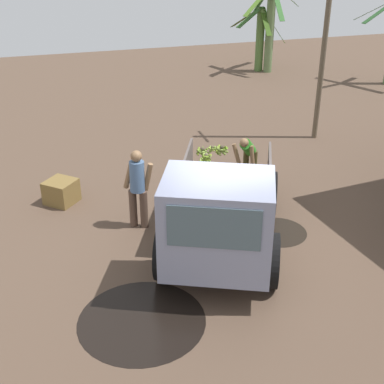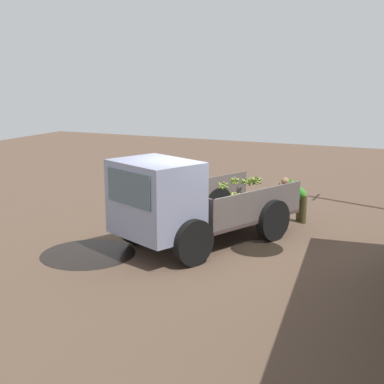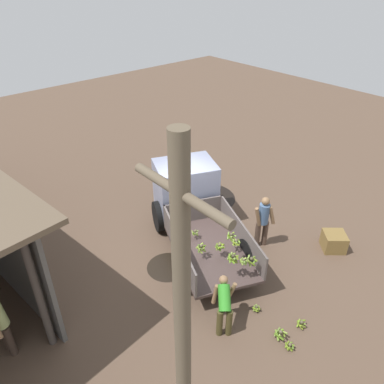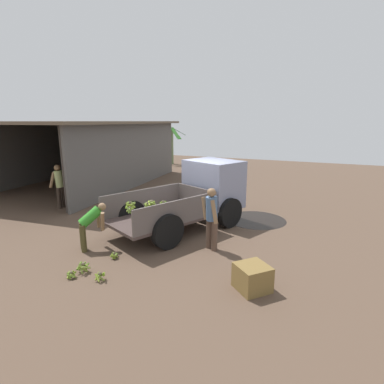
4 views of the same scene
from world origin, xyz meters
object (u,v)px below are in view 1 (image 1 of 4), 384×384
object	(u,v)px
banana_bunch_on_ground_0	(205,163)
banana_bunch_on_ground_3	(203,160)
person_foreground_visitor	(138,185)
person_worker_loading	(248,154)
banana_bunch_on_ground_1	(208,179)
wooden_crate_0	(61,192)
cargo_truck	(219,218)
banana_bunch_on_ground_2	(180,164)
utility_pole	(327,21)

from	to	relation	value
banana_bunch_on_ground_0	banana_bunch_on_ground_3	bearing A→B (deg)	169.17
person_foreground_visitor	person_worker_loading	size ratio (longest dim) A/B	1.35
banana_bunch_on_ground_3	person_foreground_visitor	bearing A→B (deg)	-39.76
banana_bunch_on_ground_1	banana_bunch_on_ground_3	bearing A→B (deg)	167.98
banana_bunch_on_ground_0	wooden_crate_0	distance (m)	3.69
person_worker_loading	banana_bunch_on_ground_3	xyz separation A→B (m)	(-1.36, -0.66, -0.64)
person_foreground_visitor	banana_bunch_on_ground_1	distance (m)	2.61
cargo_truck	person_worker_loading	world-z (taller)	cargo_truck
cargo_truck	wooden_crate_0	size ratio (longest dim) A/B	7.74
person_worker_loading	banana_bunch_on_ground_0	bearing A→B (deg)	-105.84
banana_bunch_on_ground_3	wooden_crate_0	bearing A→B (deg)	-72.26
banana_bunch_on_ground_2	wooden_crate_0	distance (m)	3.16
wooden_crate_0	banana_bunch_on_ground_0	bearing A→B (deg)	103.58
banana_bunch_on_ground_1	wooden_crate_0	distance (m)	3.41
cargo_truck	person_foreground_visitor	world-z (taller)	cargo_truck
banana_bunch_on_ground_0	wooden_crate_0	size ratio (longest dim) A/B	0.47
cargo_truck	banana_bunch_on_ground_3	size ratio (longest dim) A/B	20.75
cargo_truck	person_worker_loading	bearing A→B (deg)	173.91
wooden_crate_0	utility_pole	bearing A→B (deg)	105.31
person_foreground_visitor	wooden_crate_0	distance (m)	2.17
banana_bunch_on_ground_0	wooden_crate_0	bearing A→B (deg)	-76.42
person_worker_loading	banana_bunch_on_ground_3	world-z (taller)	person_worker_loading
banana_bunch_on_ground_3	wooden_crate_0	distance (m)	3.83
cargo_truck	wooden_crate_0	world-z (taller)	cargo_truck
person_foreground_visitor	banana_bunch_on_ground_3	world-z (taller)	person_foreground_visitor
person_foreground_visitor	banana_bunch_on_ground_3	distance (m)	3.54
utility_pole	banana_bunch_on_ground_3	bearing A→B (deg)	-77.21
banana_bunch_on_ground_2	banana_bunch_on_ground_3	bearing A→B (deg)	104.13
utility_pole	person_worker_loading	distance (m)	4.44
utility_pole	banana_bunch_on_ground_1	distance (m)	5.34
utility_pole	banana_bunch_on_ground_3	size ratio (longest dim) A/B	27.74
utility_pole	person_foreground_visitor	bearing A→B (deg)	-59.19
banana_bunch_on_ground_3	person_worker_loading	bearing A→B (deg)	25.95
person_worker_loading	cargo_truck	bearing A→B (deg)	10.33
cargo_truck	banana_bunch_on_ground_2	world-z (taller)	cargo_truck
utility_pole	person_worker_loading	size ratio (longest dim) A/B	5.13
banana_bunch_on_ground_1	person_foreground_visitor	bearing A→B (deg)	-52.37
person_worker_loading	banana_bunch_on_ground_2	xyz separation A→B (m)	(-1.19, -1.31, -0.61)
utility_pole	banana_bunch_on_ground_3	world-z (taller)	utility_pole
utility_pole	person_worker_loading	bearing A→B (deg)	-53.60
banana_bunch_on_ground_1	banana_bunch_on_ground_2	distance (m)	1.05
person_foreground_visitor	cargo_truck	bearing A→B (deg)	-122.81
person_worker_loading	banana_bunch_on_ground_1	world-z (taller)	person_worker_loading
person_foreground_visitor	banana_bunch_on_ground_1	world-z (taller)	person_foreground_visitor
banana_bunch_on_ground_1	wooden_crate_0	size ratio (longest dim) A/B	0.32
banana_bunch_on_ground_1	banana_bunch_on_ground_2	world-z (taller)	banana_bunch_on_ground_2
banana_bunch_on_ground_3	wooden_crate_0	size ratio (longest dim) A/B	0.37
banana_bunch_on_ground_2	banana_bunch_on_ground_3	size ratio (longest dim) A/B	1.07
banana_bunch_on_ground_1	person_worker_loading	bearing A→B (deg)	76.23
person_foreground_visitor	wooden_crate_0	world-z (taller)	person_foreground_visitor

